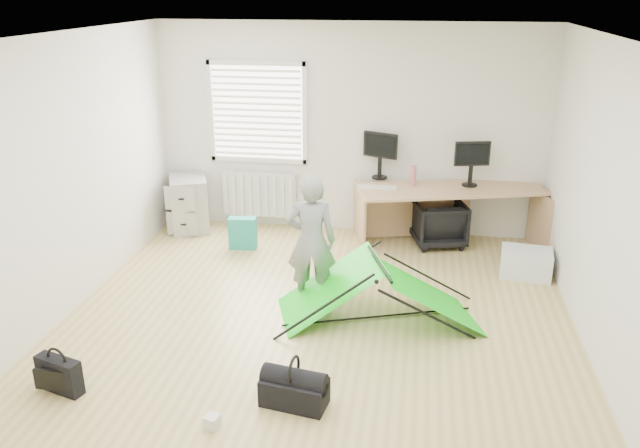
# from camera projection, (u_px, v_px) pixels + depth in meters

# --- Properties ---
(ground) EXTENTS (5.50, 5.50, 0.00)m
(ground) POSITION_uv_depth(u_px,v_px,m) (313.00, 331.00, 5.97)
(ground) COLOR tan
(ground) RESTS_ON ground
(back_wall) EXTENTS (5.00, 0.02, 2.70)m
(back_wall) POSITION_uv_depth(u_px,v_px,m) (349.00, 131.00, 8.02)
(back_wall) COLOR silver
(back_wall) RESTS_ON ground
(window) EXTENTS (1.20, 0.06, 1.20)m
(window) POSITION_uv_depth(u_px,v_px,m) (257.00, 113.00, 8.09)
(window) COLOR silver
(window) RESTS_ON back_wall
(radiator) EXTENTS (1.00, 0.12, 0.60)m
(radiator) POSITION_uv_depth(u_px,v_px,m) (259.00, 194.00, 8.45)
(radiator) COLOR silver
(radiator) RESTS_ON back_wall
(desk) EXTENTS (2.37, 1.31, 0.77)m
(desk) POSITION_uv_depth(u_px,v_px,m) (449.00, 217.00, 7.79)
(desk) COLOR tan
(desk) RESTS_ON ground
(filing_cabinet) EXTENTS (0.67, 0.75, 0.72)m
(filing_cabinet) POSITION_uv_depth(u_px,v_px,m) (189.00, 203.00, 8.36)
(filing_cabinet) COLOR #9C9FA1
(filing_cabinet) RESTS_ON ground
(monitor_left) EXTENTS (0.46, 0.26, 0.44)m
(monitor_left) POSITION_uv_depth(u_px,v_px,m) (380.00, 162.00, 7.96)
(monitor_left) COLOR black
(monitor_left) RESTS_ON desk
(monitor_right) EXTENTS (0.44, 0.19, 0.41)m
(monitor_right) POSITION_uv_depth(u_px,v_px,m) (471.00, 170.00, 7.66)
(monitor_right) COLOR black
(monitor_right) RESTS_ON desk
(keyboard) EXTENTS (0.49, 0.20, 0.02)m
(keyboard) POSITION_uv_depth(u_px,v_px,m) (377.00, 188.00, 7.63)
(keyboard) COLOR beige
(keyboard) RESTS_ON desk
(thermos) EXTENTS (0.08, 0.08, 0.25)m
(thermos) POSITION_uv_depth(u_px,v_px,m) (413.00, 176.00, 7.69)
(thermos) COLOR #B0626A
(thermos) RESTS_ON desk
(office_chair) EXTENTS (0.76, 0.77, 0.58)m
(office_chair) POSITION_uv_depth(u_px,v_px,m) (438.00, 223.00, 7.88)
(office_chair) COLOR black
(office_chair) RESTS_ON ground
(person) EXTENTS (0.55, 0.40, 1.38)m
(person) POSITION_uv_depth(u_px,v_px,m) (311.00, 241.00, 6.27)
(person) COLOR gray
(person) RESTS_ON ground
(kite) EXTENTS (2.09, 1.44, 0.60)m
(kite) POSITION_uv_depth(u_px,v_px,m) (379.00, 291.00, 6.10)
(kite) COLOR #14D617
(kite) RESTS_ON ground
(storage_crate) EXTENTS (0.60, 0.45, 0.31)m
(storage_crate) POSITION_uv_depth(u_px,v_px,m) (526.00, 263.00, 7.07)
(storage_crate) COLOR silver
(storage_crate) RESTS_ON ground
(tote_bag) EXTENTS (0.36, 0.19, 0.41)m
(tote_bag) POSITION_uv_depth(u_px,v_px,m) (243.00, 233.00, 7.79)
(tote_bag) COLOR teal
(tote_bag) RESTS_ON ground
(laptop_bag) EXTENTS (0.42, 0.23, 0.30)m
(laptop_bag) POSITION_uv_depth(u_px,v_px,m) (60.00, 375.00, 5.04)
(laptop_bag) COLOR black
(laptop_bag) RESTS_ON ground
(white_box) EXTENTS (0.12, 0.12, 0.10)m
(white_box) POSITION_uv_depth(u_px,v_px,m) (212.00, 422.00, 4.65)
(white_box) COLOR silver
(white_box) RESTS_ON ground
(duffel_bag) EXTENTS (0.55, 0.34, 0.22)m
(duffel_bag) POSITION_uv_depth(u_px,v_px,m) (294.00, 392.00, 4.90)
(duffel_bag) COLOR black
(duffel_bag) RESTS_ON ground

